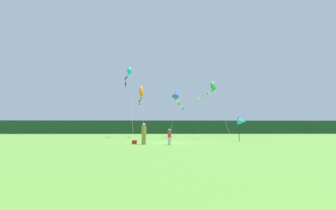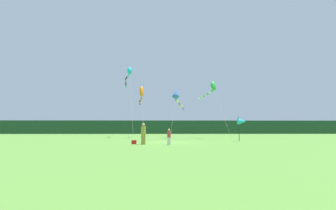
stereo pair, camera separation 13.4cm
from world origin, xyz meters
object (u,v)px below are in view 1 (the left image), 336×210
object	(u,v)px
cooler_box	(134,142)
banner_flag_pole	(242,122)
kite_blue	(176,95)
kite_cyan	(128,74)
person_child	(170,136)
person_adult	(144,133)
kite_orange	(141,93)
kite_green	(212,88)

from	to	relation	value
cooler_box	banner_flag_pole	world-z (taller)	banner_flag_pole
kite_blue	kite_cyan	bearing A→B (deg)	166.97
banner_flag_pole	kite_cyan	bearing A→B (deg)	138.03
person_child	kite_cyan	size ratio (longest dim) A/B	0.12
cooler_box	kite_cyan	size ratio (longest dim) A/B	0.04
person_adult	person_child	xyz separation A→B (m)	(2.15, -0.72, -0.26)
kite_cyan	kite_orange	world-z (taller)	kite_cyan
kite_blue	kite_cyan	distance (m)	8.41
person_child	banner_flag_pole	xyz separation A→B (m)	(7.98, 6.27, 1.36)
person_child	kite_blue	size ratio (longest dim) A/B	0.14
banner_flag_pole	kite_green	distance (m)	9.86
kite_orange	person_child	bearing A→B (deg)	-78.39
person_adult	kite_green	xyz separation A→B (m)	(8.54, 13.92, 6.05)
kite_green	kite_blue	distance (m)	5.42
kite_cyan	person_adult	bearing A→B (deg)	-78.38
cooler_box	kite_cyan	xyz separation A→B (m)	(-2.86, 17.42, 9.70)
person_adult	kite_orange	bearing A→B (deg)	95.32
person_adult	kite_cyan	distance (m)	20.39
kite_cyan	person_child	bearing A→B (deg)	-72.64
banner_flag_pole	kite_orange	size ratio (longest dim) A/B	0.32
person_child	kite_blue	distance (m)	17.94
person_adult	person_child	distance (m)	2.28
cooler_box	kite_green	world-z (taller)	kite_green
person_child	kite_cyan	distance (m)	21.62
banner_flag_pole	kite_orange	bearing A→B (deg)	133.84
person_adult	kite_green	size ratio (longest dim) A/B	0.22
cooler_box	kite_blue	size ratio (longest dim) A/B	0.04
banner_flag_pole	kite_green	world-z (taller)	kite_green
person_adult	kite_orange	distance (m)	18.83
kite_blue	kite_orange	bearing A→B (deg)	163.87
kite_blue	kite_cyan	xyz separation A→B (m)	(-7.42, 1.72, 3.57)
person_adult	banner_flag_pole	bearing A→B (deg)	28.72
kite_cyan	kite_blue	bearing A→B (deg)	-13.03
kite_cyan	kite_green	bearing A→B (deg)	-18.37
kite_blue	banner_flag_pole	bearing A→B (deg)	-59.13
person_child	kite_cyan	bearing A→B (deg)	107.36
person_adult	kite_green	world-z (taller)	kite_green
kite_green	kite_orange	xyz separation A→B (m)	(-10.21, 3.90, -0.22)
kite_cyan	kite_orange	distance (m)	3.65
person_adult	cooler_box	size ratio (longest dim) A/B	4.45
banner_flag_pole	kite_blue	bearing A→B (deg)	120.87
cooler_box	kite_cyan	world-z (taller)	kite_cyan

